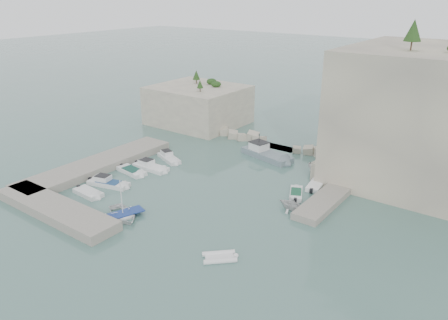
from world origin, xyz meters
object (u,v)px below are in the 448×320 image
Objects in this scene: tender_east_b at (296,196)px; work_boat at (267,158)px; motorboat_b at (151,169)px; motorboat_d at (109,186)px; inflatable_dinghy at (219,259)px; tender_east_a at (291,209)px; rowboat at (123,217)px; motorboat_c at (132,173)px; motorboat_e at (89,195)px; tender_east_c at (316,186)px; motorboat_a at (169,160)px; tender_east_d at (319,175)px.

work_boat reaches higher than tender_east_b.
motorboat_d is at bearing -94.66° from motorboat_b.
inflatable_dinghy is at bearing -27.05° from motorboat_d.
motorboat_d is (-0.41, -7.18, 0.00)m from motorboat_b.
tender_east_a is (21.66, 1.00, 0.00)m from motorboat_b.
work_boat is at bearing 12.05° from rowboat.
motorboat_b is at bearing 51.88° from rowboat.
tender_east_a is 3.66m from tender_east_b.
motorboat_c is 1.15× the size of motorboat_e.
tender_east_b is at bearing 159.25° from tender_east_c.
motorboat_e is 1.04× the size of tender_east_b.
inflatable_dinghy is (21.01, -11.86, 0.00)m from motorboat_b.
motorboat_a is 14.58m from motorboat_e.
motorboat_b is at bearing 96.92° from tender_east_a.
motorboat_c is 8.00m from motorboat_e.
motorboat_e is at bearing -67.25° from motorboat_a.
tender_east_b is 0.46× the size of work_boat.
work_boat reaches higher than tender_east_d.
motorboat_a is 14.63m from work_boat.
work_boat is (11.01, 24.05, 0.00)m from motorboat_e.
motorboat_a is at bearing 93.86° from motorboat_e.
rowboat is at bearing -41.19° from motorboat_a.
tender_east_a is (22.05, -3.12, 0.00)m from motorboat_a.
motorboat_b reaches higher than motorboat_c.
rowboat is 1.25× the size of tender_east_d.
motorboat_a is 17.83m from rowboat.
tender_east_a is 0.34× the size of work_boat.
motorboat_a is 1.07× the size of motorboat_c.
tender_east_a reaches higher than motorboat_e.
motorboat_e is 0.88× the size of rowboat.
tender_east_a is at bearing 5.63° from motorboat_d.
work_boat is at bearing 68.71° from motorboat_e.
motorboat_c is at bearing 143.22° from tender_east_d.
rowboat is 27.08m from tender_east_d.
work_boat is (-9.70, 9.13, 0.00)m from tender_east_b.
tender_east_d is at bearing 12.76° from tender_east_a.
motorboat_a is 26.71m from inflatable_dinghy.
tender_east_a reaches higher than tender_east_d.
tender_east_b is 7.82m from tender_east_d.
motorboat_b is 17.34m from work_boat.
tender_east_c is 11.64m from work_boat.
tender_east_d reaches higher than motorboat_e.
tender_east_d reaches higher than rowboat.
motorboat_d reaches higher than rowboat.
tender_east_c is at bearing -36.21° from tender_east_b.
rowboat is at bearing -39.07° from motorboat_c.
motorboat_a reaches higher than motorboat_c.
tender_east_d reaches higher than tender_east_b.
tender_east_b is (21.66, 6.98, 0.00)m from motorboat_c.
tender_east_b is (12.86, 16.28, 0.00)m from rowboat.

